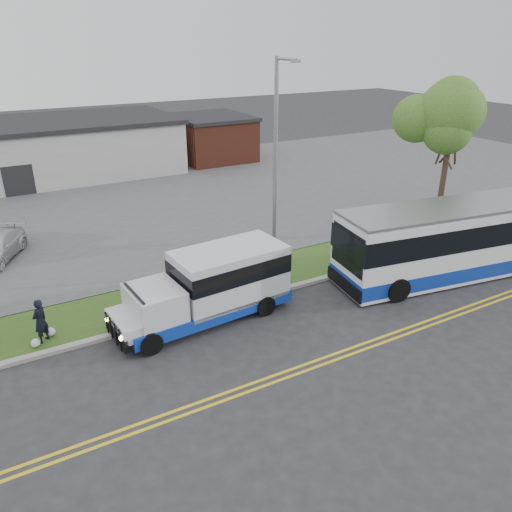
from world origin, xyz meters
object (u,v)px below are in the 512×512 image
transit_bus (463,239)px  streetlight_near (276,165)px  shuttle_bus (214,283)px  tree_east (452,121)px  pedestrian (40,321)px

transit_bus → streetlight_near: bearing=160.4°
shuttle_bus → tree_east: bearing=4.5°
shuttle_bus → pedestrian: shuttle_bus is taller
streetlight_near → transit_bus: 9.37m
streetlight_near → shuttle_bus: streetlight_near is taller
shuttle_bus → transit_bus: bearing=-14.2°
shuttle_bus → transit_bus: 11.89m
tree_east → streetlight_near: 11.05m
streetlight_near → transit_bus: streetlight_near is taller
tree_east → pedestrian: size_ratio=4.91×
streetlight_near → pedestrian: 11.24m
transit_bus → shuttle_bus: bearing=178.7°
shuttle_bus → streetlight_near: bearing=22.8°
shuttle_bus → transit_bus: transit_bus is taller
streetlight_near → tree_east: bearing=1.4°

